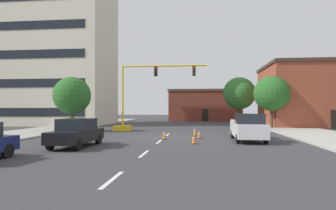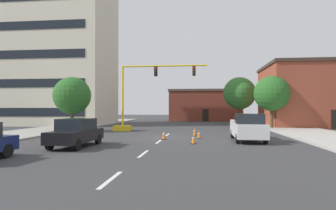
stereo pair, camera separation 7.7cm
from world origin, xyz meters
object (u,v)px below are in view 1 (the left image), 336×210
at_px(tree_left_near, 72,96).
at_px(traffic_cone_roadside_a, 164,135).
at_px(sedan_black_near_left, 77,132).
at_px(traffic_cone_roadside_d, 199,135).
at_px(tree_right_far, 239,93).
at_px(tree_right_mid, 271,94).
at_px(traffic_cone_roadside_c, 194,139).
at_px(pickup_truck_white, 248,127).
at_px(traffic_cone_roadside_b, 195,132).
at_px(traffic_signal_gantry, 135,109).

height_order(tree_left_near, traffic_cone_roadside_a, tree_left_near).
relative_size(sedan_black_near_left, traffic_cone_roadside_d, 7.71).
bearing_deg(tree_right_far, tree_right_mid, -71.00).
relative_size(traffic_cone_roadside_a, traffic_cone_roadside_c, 1.07).
height_order(pickup_truck_white, sedan_black_near_left, pickup_truck_white).
relative_size(tree_left_near, pickup_truck_white, 1.03).
bearing_deg(traffic_cone_roadside_a, tree_right_mid, 49.37).
distance_m(pickup_truck_white, traffic_cone_roadside_a, 6.22).
height_order(tree_left_near, tree_right_mid, tree_right_mid).
xyz_separation_m(tree_right_far, traffic_cone_roadside_a, (-8.27, -20.42, -4.17)).
distance_m(tree_left_near, tree_right_mid, 22.10).
xyz_separation_m(tree_left_near, traffic_cone_roadside_d, (12.89, -5.26, -3.36)).
relative_size(pickup_truck_white, traffic_cone_roadside_b, 7.64).
height_order(tree_right_mid, traffic_cone_roadside_d, tree_right_mid).
distance_m(tree_right_far, traffic_cone_roadside_c, 24.05).
height_order(traffic_signal_gantry, tree_right_mid, traffic_signal_gantry).
bearing_deg(tree_right_mid, pickup_truck_white, -110.04).
bearing_deg(tree_left_near, sedan_black_near_left, -64.14).
xyz_separation_m(traffic_signal_gantry, sedan_black_near_left, (-0.74, -12.61, -1.39)).
xyz_separation_m(traffic_signal_gantry, traffic_cone_roadside_b, (6.35, -4.84, -1.93)).
bearing_deg(pickup_truck_white, sedan_black_near_left, -157.56).
distance_m(traffic_signal_gantry, tree_left_near, 6.47).
xyz_separation_m(tree_left_near, sedan_black_near_left, (5.41, -11.16, -2.77)).
bearing_deg(tree_right_mid, traffic_cone_roadside_d, -125.37).
bearing_deg(traffic_cone_roadside_c, traffic_cone_roadside_d, 84.62).
bearing_deg(traffic_signal_gantry, pickup_truck_white, -38.16).
distance_m(sedan_black_near_left, traffic_cone_roadside_c, 7.53).
bearing_deg(traffic_cone_roadside_c, traffic_signal_gantry, 121.86).
bearing_deg(traffic_cone_roadside_d, pickup_truck_white, -20.91).
xyz_separation_m(sedan_black_near_left, traffic_cone_roadside_d, (7.48, 5.90, -0.60)).
bearing_deg(tree_right_mid, sedan_black_near_left, -131.91).
distance_m(tree_right_mid, traffic_cone_roadside_b, 13.57).
bearing_deg(pickup_truck_white, tree_right_mid, 69.96).
xyz_separation_m(pickup_truck_white, sedan_black_near_left, (-11.01, -4.55, -0.09)).
height_order(tree_right_far, pickup_truck_white, tree_right_far).
bearing_deg(traffic_cone_roadside_a, pickup_truck_white, -2.56).
bearing_deg(traffic_cone_roadside_c, tree_left_near, 144.84).
relative_size(tree_left_near, sedan_black_near_left, 1.22).
bearing_deg(traffic_cone_roadside_a, tree_right_far, 67.96).
bearing_deg(sedan_black_near_left, tree_left_near, 115.86).
bearing_deg(sedan_black_near_left, traffic_cone_roadside_c, 17.98).
bearing_deg(traffic_signal_gantry, traffic_cone_roadside_d, -44.92).
bearing_deg(traffic_cone_roadside_d, traffic_cone_roadside_c, -95.38).
relative_size(tree_left_near, tree_right_mid, 0.91).
relative_size(pickup_truck_white, sedan_black_near_left, 1.19).
bearing_deg(traffic_cone_roadside_d, traffic_signal_gantry, 135.08).
distance_m(tree_left_near, traffic_cone_roadside_c, 15.71).
bearing_deg(sedan_black_near_left, traffic_cone_roadside_a, 44.93).
relative_size(traffic_cone_roadside_b, traffic_cone_roadside_d, 1.20).
height_order(tree_right_far, sedan_black_near_left, tree_right_far).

